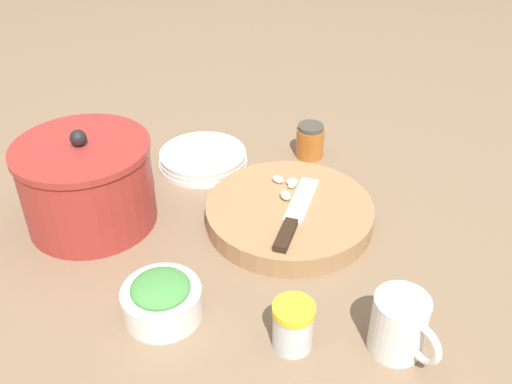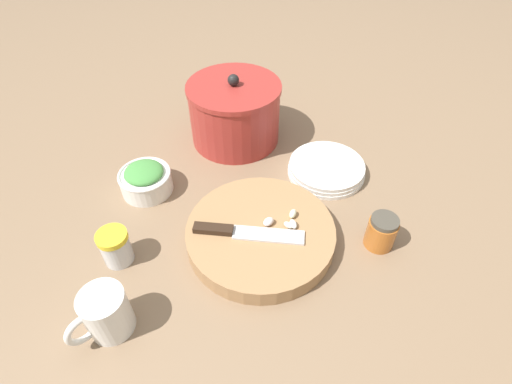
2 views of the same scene
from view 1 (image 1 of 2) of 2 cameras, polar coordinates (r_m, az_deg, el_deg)
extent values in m
plane|color=#7F664C|center=(1.03, 0.44, -3.42)|extent=(5.00, 5.00, 0.00)
cylinder|color=#9E754C|center=(1.03, 3.14, -2.15)|extent=(0.30, 0.30, 0.04)
cube|color=black|center=(0.94, 2.77, -4.31)|extent=(0.08, 0.04, 0.01)
cube|color=silver|center=(1.03, 4.38, -0.81)|extent=(0.14, 0.07, 0.01)
ellipsoid|color=#F3DCD1|center=(1.03, 2.76, -0.34)|extent=(0.03, 0.03, 0.02)
ellipsoid|color=silver|center=(1.06, 3.48, 0.72)|extent=(0.02, 0.02, 0.01)
ellipsoid|color=silver|center=(1.07, 3.43, 1.05)|extent=(0.02, 0.02, 0.01)
ellipsoid|color=#E5E9C3|center=(1.08, 2.02, 1.28)|extent=(0.02, 0.03, 0.02)
cylinder|color=silver|center=(0.87, -9.60, -10.87)|extent=(0.12, 0.12, 0.05)
torus|color=silver|center=(0.85, -9.76, -9.71)|extent=(0.12, 0.12, 0.01)
ellipsoid|color=#478E42|center=(0.85, -9.79, -9.43)|extent=(0.09, 0.09, 0.03)
cylinder|color=silver|center=(0.81, 3.43, -13.49)|extent=(0.06, 0.06, 0.06)
cylinder|color=yellow|center=(0.79, 3.53, -11.67)|extent=(0.06, 0.06, 0.01)
cylinder|color=silver|center=(0.82, 13.79, -12.71)|extent=(0.08, 0.08, 0.09)
torus|color=silver|center=(0.80, 16.02, -14.34)|extent=(0.06, 0.05, 0.06)
cylinder|color=silver|center=(1.21, -5.48, 2.97)|extent=(0.19, 0.19, 0.01)
cylinder|color=silver|center=(1.20, -5.50, 3.38)|extent=(0.18, 0.18, 0.01)
cylinder|color=silver|center=(1.20, -5.53, 3.78)|extent=(0.18, 0.18, 0.01)
cylinder|color=#B26023|center=(1.23, 5.24, 4.94)|extent=(0.06, 0.06, 0.06)
cylinder|color=#474238|center=(1.21, 5.33, 6.46)|extent=(0.05, 0.05, 0.01)
cylinder|color=#9E2D28|center=(1.05, -16.64, 0.49)|extent=(0.23, 0.23, 0.15)
cylinder|color=#9E2D28|center=(1.01, -17.37, 4.19)|extent=(0.24, 0.24, 0.01)
sphere|color=black|center=(1.00, -17.57, 5.18)|extent=(0.03, 0.03, 0.03)
camera|label=2|loc=(0.91, 44.16, 27.38)|focal=28.00mm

